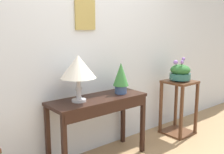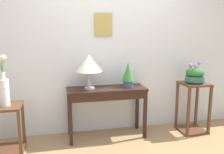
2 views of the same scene
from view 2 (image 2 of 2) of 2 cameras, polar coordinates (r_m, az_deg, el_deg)
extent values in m
cube|color=silver|center=(3.73, -0.96, 8.35)|extent=(9.00, 0.10, 2.80)
cube|color=tan|center=(3.65, -2.04, 12.31)|extent=(0.26, 0.02, 0.33)
cube|color=#BA809D|center=(3.64, -2.03, 12.31)|extent=(0.21, 0.01, 0.27)
cube|color=black|center=(3.51, -1.32, -2.87)|extent=(1.14, 0.42, 0.03)
cube|color=black|center=(3.35, -0.66, -4.75)|extent=(1.07, 0.03, 0.10)
cube|color=black|center=(3.39, -9.75, -10.17)|extent=(0.04, 0.04, 0.71)
cube|color=black|center=(3.60, 7.81, -8.85)|extent=(0.05, 0.04, 0.71)
cube|color=black|center=(3.73, -10.06, -8.22)|extent=(0.04, 0.04, 0.71)
cube|color=black|center=(3.92, 5.95, -7.16)|extent=(0.05, 0.04, 0.71)
cylinder|color=#B7B7BC|center=(3.46, -5.37, -2.59)|extent=(0.15, 0.15, 0.02)
cylinder|color=#B7B7BC|center=(3.45, -5.39, -1.47)|extent=(0.05, 0.05, 0.11)
sphere|color=#B7B7BC|center=(3.44, -5.40, -0.54)|extent=(0.07, 0.07, 0.07)
cylinder|color=#B7B7BC|center=(3.43, -5.42, 0.39)|extent=(0.05, 0.05, 0.11)
cone|color=beige|center=(3.40, -5.47, 3.29)|extent=(0.37, 0.37, 0.24)
cylinder|color=#3D5684|center=(3.56, 3.82, -1.63)|extent=(0.14, 0.14, 0.10)
cone|color=#387A38|center=(3.52, 3.86, 1.29)|extent=(0.18, 0.18, 0.27)
cube|color=#56331E|center=(3.39, -23.87, -6.42)|extent=(0.40, 0.40, 0.03)
cube|color=#56331E|center=(3.60, -23.12, -15.54)|extent=(0.40, 0.40, 0.03)
cube|color=#56331E|center=(3.29, -20.95, -12.22)|extent=(0.04, 0.03, 0.57)
cube|color=#56331E|center=(3.62, -20.18, -10.06)|extent=(0.04, 0.04, 0.57)
cylinder|color=silver|center=(3.34, -24.11, -3.39)|extent=(0.13, 0.13, 0.34)
sphere|color=silver|center=(3.32, -24.21, -2.14)|extent=(0.13, 0.13, 0.13)
cylinder|color=silver|center=(3.30, -24.39, 0.19)|extent=(0.06, 0.06, 0.08)
cylinder|color=#478442|center=(3.27, -24.58, 2.47)|extent=(0.01, 0.03, 0.18)
sphere|color=white|center=(3.25, -24.72, 4.04)|extent=(0.06, 0.06, 0.06)
cylinder|color=#478442|center=(3.27, -24.89, 2.56)|extent=(0.04, 0.03, 0.20)
cylinder|color=#478442|center=(3.29, -24.94, 2.72)|extent=(0.06, 0.03, 0.21)
cylinder|color=#478442|center=(3.24, -24.37, 2.53)|extent=(0.05, 0.09, 0.20)
sphere|color=white|center=(3.18, -24.28, 4.19)|extent=(0.07, 0.07, 0.07)
cylinder|color=#478442|center=(3.26, -24.85, 2.57)|extent=(0.04, 0.05, 0.20)
cube|color=#56331E|center=(3.90, 18.85, -1.51)|extent=(0.40, 0.40, 0.03)
cube|color=#56331E|center=(4.12, 18.20, -11.78)|extent=(0.40, 0.40, 0.03)
cube|color=#56331E|center=(3.76, 17.59, -7.82)|extent=(0.04, 0.03, 0.72)
cube|color=#56331E|center=(3.95, 22.07, -7.23)|extent=(0.04, 0.03, 0.72)
cube|color=#56331E|center=(4.06, 15.07, -6.33)|extent=(0.04, 0.04, 0.72)
cube|color=#56331E|center=(4.23, 19.34, -5.87)|extent=(0.04, 0.04, 0.72)
cylinder|color=#2D665B|center=(3.90, 18.87, -1.15)|extent=(0.13, 0.13, 0.02)
cylinder|color=#2D665B|center=(3.89, 18.92, -0.37)|extent=(0.29, 0.29, 0.09)
ellipsoid|color=#2D662D|center=(3.87, 19.00, 0.97)|extent=(0.27, 0.27, 0.15)
cylinder|color=#2D662D|center=(3.88, 19.43, 1.70)|extent=(0.07, 0.01, 0.20)
sphere|color=#996BC1|center=(3.88, 19.91, 3.14)|extent=(0.05, 0.05, 0.05)
cylinder|color=#2D662D|center=(3.83, 18.98, 1.38)|extent=(0.05, 0.06, 0.17)
sphere|color=#996BC1|center=(3.79, 19.01, 2.53)|extent=(0.04, 0.04, 0.04)
cylinder|color=#2D662D|center=(3.86, 18.47, 1.44)|extent=(0.08, 0.05, 0.16)
sphere|color=#996BC1|center=(3.85, 17.99, 2.62)|extent=(0.06, 0.06, 0.06)
cylinder|color=#2D662D|center=(3.83, 18.98, 1.45)|extent=(0.05, 0.06, 0.17)
sphere|color=#996BC1|center=(3.79, 19.00, 2.66)|extent=(0.04, 0.04, 0.04)
camera|label=1|loc=(1.46, -54.10, 3.88)|focal=41.26mm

